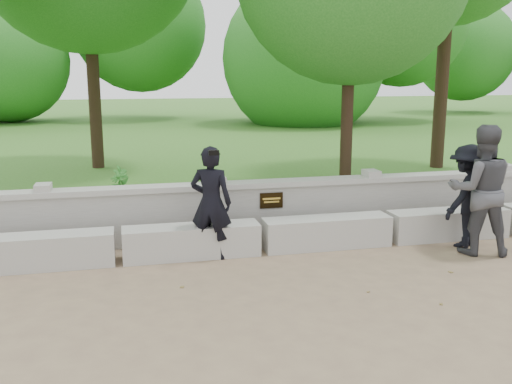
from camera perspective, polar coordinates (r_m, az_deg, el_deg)
ground at (r=6.57m, az=4.55°, el=-10.91°), size 80.00×80.00×0.00m
lawn at (r=19.99m, az=-7.84°, el=4.84°), size 40.00×22.00×0.25m
concrete_bench at (r=8.22m, az=0.51°, el=-4.48°), size 11.90×0.45×0.45m
parapet_wall at (r=8.82m, az=-0.57°, el=-1.74°), size 12.50×0.35×0.90m
man_main at (r=7.84m, az=-4.52°, el=-1.08°), size 0.68×0.64×1.57m
visitor_left at (r=8.60m, az=21.54°, el=0.18°), size 1.07×0.95×1.84m
visitor_mid at (r=8.92m, az=20.31°, el=-0.38°), size 1.13×0.99×1.52m
shrub_a at (r=10.77m, az=-13.29°, el=0.97°), size 0.39×0.39×0.62m
shrub_b at (r=9.29m, az=-10.06°, el=-0.87°), size 0.38×0.37×0.54m
shrub_d at (r=10.38m, az=-13.53°, el=0.42°), size 0.43×0.43×0.58m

